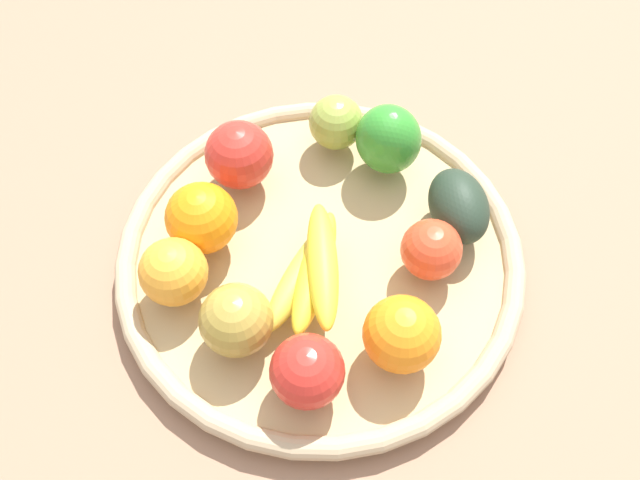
% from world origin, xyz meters
% --- Properties ---
extents(ground_plane, '(2.40, 2.40, 0.00)m').
position_xyz_m(ground_plane, '(0.00, 0.00, 0.00)').
color(ground_plane, '#936B52').
rests_on(ground_plane, ground).
extents(basket, '(0.46, 0.46, 0.04)m').
position_xyz_m(basket, '(0.00, 0.00, 0.02)').
color(basket, tan).
rests_on(basket, ground_plane).
extents(apple_0, '(0.09, 0.09, 0.08)m').
position_xyz_m(apple_0, '(0.10, -0.09, 0.08)').
color(apple_0, red).
rests_on(apple_0, basket).
extents(orange_1, '(0.09, 0.09, 0.08)m').
position_xyz_m(orange_1, '(-0.09, 0.11, 0.07)').
color(orange_1, orange).
rests_on(orange_1, basket).
extents(orange_2, '(0.10, 0.10, 0.08)m').
position_xyz_m(orange_2, '(0.13, -0.00, 0.07)').
color(orange_2, orange).
rests_on(orange_2, basket).
extents(apple_3, '(0.09, 0.09, 0.07)m').
position_xyz_m(apple_3, '(-0.12, 0.01, 0.07)').
color(apple_3, '#DE4425').
rests_on(apple_3, basket).
extents(banana_bunch, '(0.09, 0.16, 0.06)m').
position_xyz_m(banana_bunch, '(0.00, 0.04, 0.07)').
color(banana_bunch, yellow).
rests_on(banana_bunch, basket).
extents(bell_pepper, '(0.10, 0.09, 0.09)m').
position_xyz_m(bell_pepper, '(-0.06, -0.13, 0.08)').
color(bell_pepper, green).
rests_on(bell_pepper, basket).
extents(apple_4, '(0.08, 0.08, 0.07)m').
position_xyz_m(apple_4, '(0.07, 0.11, 0.07)').
color(apple_4, '#A58835').
rests_on(apple_4, basket).
extents(avocado, '(0.09, 0.11, 0.06)m').
position_xyz_m(avocado, '(-0.15, -0.06, 0.07)').
color(avocado, '#243426').
rests_on(avocado, basket).
extents(apple_1, '(0.10, 0.10, 0.07)m').
position_xyz_m(apple_1, '(-0.01, 0.16, 0.07)').
color(apple_1, red).
rests_on(apple_1, basket).
extents(apple_2, '(0.09, 0.09, 0.07)m').
position_xyz_m(apple_2, '(0.00, -0.16, 0.07)').
color(apple_2, '#8D9F3D').
rests_on(apple_2, basket).
extents(orange_0, '(0.09, 0.09, 0.07)m').
position_xyz_m(orange_0, '(0.14, 0.07, 0.07)').
color(orange_0, orange).
rests_on(orange_0, basket).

